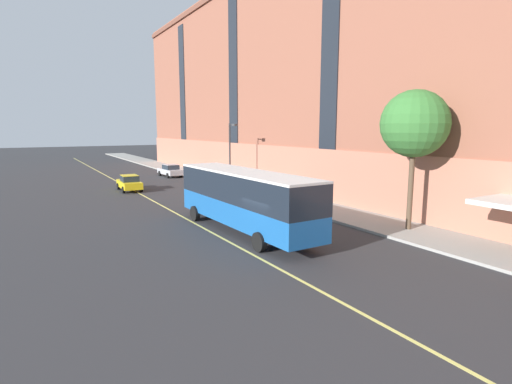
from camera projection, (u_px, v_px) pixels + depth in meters
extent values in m
plane|color=#303033|center=(270.00, 247.00, 20.70)|extent=(260.00, 260.00, 0.00)
cube|color=#9E9B93|center=(352.00, 216.00, 27.59)|extent=(4.24, 160.00, 0.15)
cube|color=#935642|center=(477.00, 52.00, 27.35)|extent=(12.00, 110.00, 22.44)
cube|color=#B67058|center=(410.00, 189.00, 25.73)|extent=(0.14, 110.00, 4.40)
cube|color=#1E232B|center=(330.00, 47.00, 31.15)|extent=(0.10, 2.00, 17.06)
cube|color=#1E232B|center=(233.00, 72.00, 45.19)|extent=(0.10, 2.00, 17.06)
cube|color=#1E232B|center=(182.00, 86.00, 59.22)|extent=(0.10, 2.00, 17.06)
cube|color=#19569E|center=(244.00, 211.00, 23.43)|extent=(2.87, 12.28, 1.30)
cube|color=black|center=(244.00, 187.00, 23.20)|extent=(2.88, 12.28, 1.59)
cube|color=silver|center=(244.00, 172.00, 23.06)|extent=(2.89, 12.28, 0.12)
cube|color=#19232D|center=(200.00, 178.00, 28.36)|extent=(2.35, 0.14, 1.20)
cube|color=orange|center=(200.00, 167.00, 28.25)|extent=(1.79, 0.11, 0.28)
cube|color=black|center=(201.00, 204.00, 28.67)|extent=(2.50, 0.19, 0.24)
cube|color=white|center=(189.00, 201.00, 28.16)|extent=(0.28, 0.07, 0.18)
cube|color=white|center=(212.00, 199.00, 29.10)|extent=(0.28, 0.07, 0.18)
cylinder|color=black|center=(195.00, 213.00, 26.46)|extent=(0.33, 1.01, 1.00)
cylinder|color=black|center=(229.00, 209.00, 27.80)|extent=(0.33, 1.01, 1.00)
cylinder|color=black|center=(259.00, 242.00, 19.81)|extent=(0.33, 1.01, 1.00)
cylinder|color=black|center=(300.00, 235.00, 21.15)|extent=(0.33, 1.01, 1.00)
cube|color=#B7B7BC|center=(170.00, 171.00, 50.74)|extent=(1.93, 4.81, 0.64)
cube|color=#232D38|center=(171.00, 167.00, 50.45)|extent=(1.62, 2.19, 0.56)
cube|color=#B7B7BC|center=(171.00, 165.00, 50.40)|extent=(1.58, 2.10, 0.04)
cylinder|color=black|center=(160.00, 173.00, 51.56)|extent=(0.24, 0.65, 0.64)
cylinder|color=black|center=(172.00, 172.00, 52.47)|extent=(0.24, 0.65, 0.64)
cylinder|color=black|center=(168.00, 176.00, 49.11)|extent=(0.24, 0.65, 0.64)
cylinder|color=black|center=(181.00, 175.00, 50.03)|extent=(0.24, 0.65, 0.64)
cube|color=silver|center=(232.00, 190.00, 35.72)|extent=(1.84, 4.43, 0.64)
cube|color=#232D38|center=(233.00, 183.00, 35.44)|extent=(1.61, 2.00, 0.56)
cube|color=silver|center=(233.00, 180.00, 35.39)|extent=(1.57, 1.91, 0.04)
cylinder|color=black|center=(217.00, 192.00, 36.50)|extent=(0.22, 0.64, 0.64)
cylinder|color=black|center=(234.00, 190.00, 37.39)|extent=(0.22, 0.64, 0.64)
cylinder|color=black|center=(230.00, 196.00, 34.16)|extent=(0.22, 0.64, 0.64)
cylinder|color=black|center=(248.00, 195.00, 35.05)|extent=(0.22, 0.64, 0.64)
cube|color=yellow|center=(129.00, 184.00, 39.21)|extent=(1.83, 4.36, 0.64)
cube|color=#232D38|center=(130.00, 178.00, 38.93)|extent=(1.56, 1.98, 0.56)
cube|color=yellow|center=(129.00, 175.00, 38.88)|extent=(1.52, 1.90, 0.04)
cylinder|color=black|center=(118.00, 186.00, 40.02)|extent=(0.24, 0.65, 0.64)
cylinder|color=black|center=(135.00, 185.00, 40.82)|extent=(0.24, 0.65, 0.64)
cylinder|color=black|center=(123.00, 190.00, 37.71)|extent=(0.24, 0.65, 0.64)
cylinder|color=black|center=(141.00, 189.00, 38.50)|extent=(0.24, 0.65, 0.64)
cylinder|color=brown|center=(411.00, 186.00, 23.38)|extent=(0.31, 0.31, 5.13)
sphere|color=#387533|center=(415.00, 124.00, 22.81)|extent=(3.86, 3.86, 3.86)
cylinder|color=#2D2D30|center=(230.00, 156.00, 39.63)|extent=(0.16, 0.16, 6.40)
cylinder|color=#2D2D30|center=(232.00, 124.00, 38.67)|extent=(0.10, 1.10, 0.10)
cube|color=#3D3D3F|center=(235.00, 125.00, 38.21)|extent=(0.36, 0.60, 0.20)
cube|color=#E0D66B|center=(220.00, 237.00, 22.54)|extent=(0.16, 140.00, 0.01)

